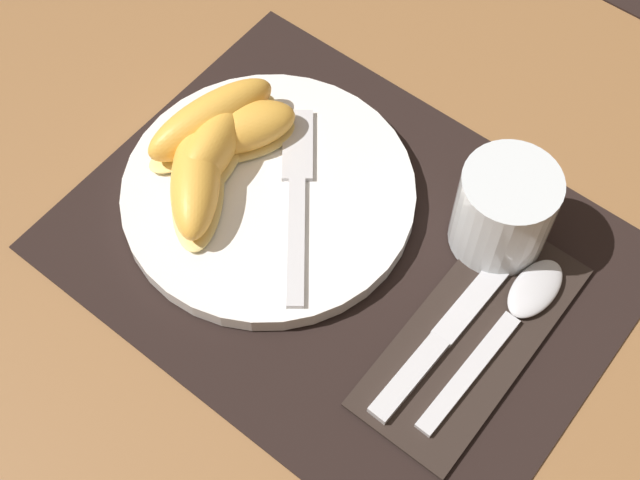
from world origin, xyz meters
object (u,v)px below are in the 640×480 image
at_px(juice_glass, 503,214).
at_px(citrus_wedge_3, 196,182).
at_px(fork, 297,188).
at_px(citrus_wedge_1, 212,122).
at_px(knife, 451,326).
at_px(plate, 265,197).
at_px(citrus_wedge_2, 210,154).
at_px(spoon, 518,310).
at_px(citrus_wedge_0, 243,129).

bearing_deg(juice_glass, citrus_wedge_3, -149.36).
bearing_deg(fork, citrus_wedge_1, -178.94).
relative_size(knife, fork, 1.24).
distance_m(plate, knife, 0.19).
xyz_separation_m(citrus_wedge_1, citrus_wedge_2, (0.02, -0.03, -0.00)).
xyz_separation_m(juice_glass, spoon, (0.05, -0.05, -0.03)).
distance_m(spoon, citrus_wedge_3, 0.28).
height_order(juice_glass, citrus_wedge_2, juice_glass).
distance_m(juice_glass, fork, 0.17).
bearing_deg(knife, juice_glass, 101.02).
bearing_deg(plate, citrus_wedge_2, -170.35).
bearing_deg(citrus_wedge_1, spoon, 4.82).
height_order(juice_glass, spoon, juice_glass).
bearing_deg(citrus_wedge_3, citrus_wedge_0, 95.22).
height_order(plate, spoon, plate).
bearing_deg(citrus_wedge_1, juice_glass, 16.98).
xyz_separation_m(knife, fork, (-0.17, 0.02, 0.01)).
bearing_deg(plate, citrus_wedge_1, 166.94).
distance_m(knife, spoon, 0.06).
distance_m(fork, citrus_wedge_3, 0.08).
xyz_separation_m(plate, fork, (0.02, 0.02, 0.01)).
bearing_deg(citrus_wedge_1, citrus_wedge_0, 27.80).
distance_m(juice_glass, spoon, 0.08).
height_order(plate, citrus_wedge_3, citrus_wedge_3).
distance_m(citrus_wedge_0, citrus_wedge_1, 0.03).
relative_size(plate, citrus_wedge_2, 2.47).
height_order(citrus_wedge_0, citrus_wedge_1, citrus_wedge_1).
relative_size(knife, citrus_wedge_3, 1.70).
height_order(spoon, citrus_wedge_1, citrus_wedge_1).
bearing_deg(citrus_wedge_3, knife, 8.43).
height_order(plate, citrus_wedge_2, citrus_wedge_2).
relative_size(fork, citrus_wedge_1, 1.21).
xyz_separation_m(plate, citrus_wedge_1, (-0.07, 0.02, 0.03)).
bearing_deg(citrus_wedge_0, plate, -31.25).
bearing_deg(fork, juice_glass, 25.54).
distance_m(citrus_wedge_1, citrus_wedge_3, 0.06).
distance_m(knife, citrus_wedge_3, 0.24).
bearing_deg(citrus_wedge_0, knife, -7.31).
xyz_separation_m(juice_glass, citrus_wedge_1, (-0.25, -0.08, -0.00)).
relative_size(plate, knife, 1.23).
xyz_separation_m(fork, citrus_wedge_0, (-0.07, 0.01, 0.01)).
xyz_separation_m(knife, citrus_wedge_2, (-0.24, -0.01, 0.03)).
distance_m(citrus_wedge_0, citrus_wedge_3, 0.07).
relative_size(plate, citrus_wedge_1, 1.84).
bearing_deg(fork, citrus_wedge_0, 170.93).
bearing_deg(juice_glass, spoon, -43.78).
height_order(citrus_wedge_1, citrus_wedge_3, citrus_wedge_1).
distance_m(citrus_wedge_1, citrus_wedge_2, 0.03).
relative_size(citrus_wedge_0, citrus_wedge_2, 1.07).
bearing_deg(citrus_wedge_3, citrus_wedge_2, 107.98).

